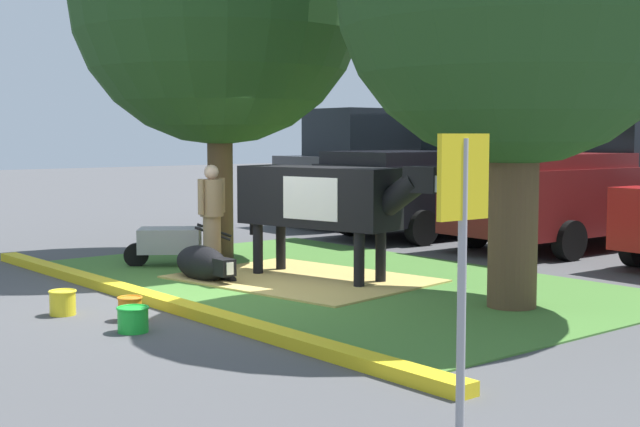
{
  "coord_description": "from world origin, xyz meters",
  "views": [
    {
      "loc": [
        8.94,
        -5.88,
        1.97
      ],
      "look_at": [
        -0.25,
        1.7,
        0.9
      ],
      "focal_mm": 49.42,
      "sensor_mm": 36.0,
      "label": 1
    }
  ],
  "objects_px": {
    "bucket_orange": "(130,308)",
    "bucket_green": "(133,319)",
    "person_handler": "(212,214)",
    "wheelbarrow": "(168,241)",
    "suv_dark_grey": "(382,166)",
    "calf_lying": "(203,264)",
    "parking_sign": "(463,223)",
    "pickup_truck_maroon": "(589,183)",
    "cow_holstein": "(324,198)",
    "pickup_truck_black": "(455,178)",
    "bucket_yellow": "(63,302)"
  },
  "relations": [
    {
      "from": "wheelbarrow",
      "to": "pickup_truck_maroon",
      "type": "bearing_deg",
      "value": 70.43
    },
    {
      "from": "suv_dark_grey",
      "to": "wheelbarrow",
      "type": "bearing_deg",
      "value": -68.85
    },
    {
      "from": "person_handler",
      "to": "bucket_orange",
      "type": "height_order",
      "value": "person_handler"
    },
    {
      "from": "cow_holstein",
      "to": "bucket_yellow",
      "type": "height_order",
      "value": "cow_holstein"
    },
    {
      "from": "person_handler",
      "to": "pickup_truck_maroon",
      "type": "bearing_deg",
      "value": 74.25
    },
    {
      "from": "wheelbarrow",
      "to": "bucket_yellow",
      "type": "relative_size",
      "value": 4.81
    },
    {
      "from": "parking_sign",
      "to": "calf_lying",
      "type": "bearing_deg",
      "value": 163.03
    },
    {
      "from": "person_handler",
      "to": "parking_sign",
      "type": "distance_m",
      "value": 7.53
    },
    {
      "from": "bucket_yellow",
      "to": "wheelbarrow",
      "type": "bearing_deg",
      "value": 131.52
    },
    {
      "from": "cow_holstein",
      "to": "parking_sign",
      "type": "height_order",
      "value": "parking_sign"
    },
    {
      "from": "person_handler",
      "to": "bucket_yellow",
      "type": "height_order",
      "value": "person_handler"
    },
    {
      "from": "wheelbarrow",
      "to": "parking_sign",
      "type": "bearing_deg",
      "value": -15.96
    },
    {
      "from": "bucket_orange",
      "to": "suv_dark_grey",
      "type": "relative_size",
      "value": 0.06
    },
    {
      "from": "pickup_truck_black",
      "to": "pickup_truck_maroon",
      "type": "height_order",
      "value": "same"
    },
    {
      "from": "cow_holstein",
      "to": "wheelbarrow",
      "type": "bearing_deg",
      "value": -158.55
    },
    {
      "from": "cow_holstein",
      "to": "parking_sign",
      "type": "xyz_separation_m",
      "value": [
        5.21,
        -3.17,
        0.27
      ]
    },
    {
      "from": "calf_lying",
      "to": "parking_sign",
      "type": "xyz_separation_m",
      "value": [
        6.24,
        -1.9,
        1.16
      ]
    },
    {
      "from": "calf_lying",
      "to": "pickup_truck_maroon",
      "type": "relative_size",
      "value": 0.24
    },
    {
      "from": "parking_sign",
      "to": "person_handler",
      "type": "bearing_deg",
      "value": 159.98
    },
    {
      "from": "bucket_green",
      "to": "parking_sign",
      "type": "bearing_deg",
      "value": 3.79
    },
    {
      "from": "calf_lying",
      "to": "suv_dark_grey",
      "type": "height_order",
      "value": "suv_dark_grey"
    },
    {
      "from": "calf_lying",
      "to": "cow_holstein",
      "type": "bearing_deg",
      "value": 50.86
    },
    {
      "from": "parking_sign",
      "to": "pickup_truck_black",
      "type": "relative_size",
      "value": 0.36
    },
    {
      "from": "cow_holstein",
      "to": "parking_sign",
      "type": "distance_m",
      "value": 6.11
    },
    {
      "from": "cow_holstein",
      "to": "bucket_orange",
      "type": "distance_m",
      "value": 3.4
    },
    {
      "from": "wheelbarrow",
      "to": "suv_dark_grey",
      "type": "xyz_separation_m",
      "value": [
        -2.68,
        6.94,
        0.88
      ]
    },
    {
      "from": "pickup_truck_maroon",
      "to": "parking_sign",
      "type": "bearing_deg",
      "value": -60.78
    },
    {
      "from": "person_handler",
      "to": "bucket_orange",
      "type": "bearing_deg",
      "value": -46.64
    },
    {
      "from": "wheelbarrow",
      "to": "suv_dark_grey",
      "type": "distance_m",
      "value": 7.49
    },
    {
      "from": "bucket_orange",
      "to": "bucket_green",
      "type": "distance_m",
      "value": 0.58
    },
    {
      "from": "parking_sign",
      "to": "bucket_orange",
      "type": "distance_m",
      "value": 4.77
    },
    {
      "from": "bucket_green",
      "to": "calf_lying",
      "type": "bearing_deg",
      "value": 134.93
    },
    {
      "from": "bucket_yellow",
      "to": "bucket_orange",
      "type": "xyz_separation_m",
      "value": [
        0.72,
        0.44,
        -0.01
      ]
    },
    {
      "from": "parking_sign",
      "to": "bucket_green",
      "type": "height_order",
      "value": "parking_sign"
    },
    {
      "from": "cow_holstein",
      "to": "calf_lying",
      "type": "relative_size",
      "value": 2.35
    },
    {
      "from": "person_handler",
      "to": "wheelbarrow",
      "type": "relative_size",
      "value": 1.05
    },
    {
      "from": "bucket_orange",
      "to": "pickup_truck_black",
      "type": "height_order",
      "value": "pickup_truck_black"
    },
    {
      "from": "calf_lying",
      "to": "bucket_orange",
      "type": "bearing_deg",
      "value": -49.7
    },
    {
      "from": "wheelbarrow",
      "to": "parking_sign",
      "type": "height_order",
      "value": "parking_sign"
    },
    {
      "from": "wheelbarrow",
      "to": "bucket_orange",
      "type": "relative_size",
      "value": 5.39
    },
    {
      "from": "pickup_truck_black",
      "to": "bucket_yellow",
      "type": "bearing_deg",
      "value": -74.23
    },
    {
      "from": "calf_lying",
      "to": "suv_dark_grey",
      "type": "distance_m",
      "value": 8.39
    },
    {
      "from": "cow_holstein",
      "to": "calf_lying",
      "type": "xyz_separation_m",
      "value": [
        -1.03,
        -1.26,
        -0.88
      ]
    },
    {
      "from": "bucket_green",
      "to": "pickup_truck_black",
      "type": "height_order",
      "value": "pickup_truck_black"
    },
    {
      "from": "cow_holstein",
      "to": "wheelbarrow",
      "type": "relative_size",
      "value": 2.11
    },
    {
      "from": "person_handler",
      "to": "parking_sign",
      "type": "bearing_deg",
      "value": -20.02
    },
    {
      "from": "bucket_green",
      "to": "pickup_truck_black",
      "type": "bearing_deg",
      "value": 113.06
    },
    {
      "from": "person_handler",
      "to": "pickup_truck_maroon",
      "type": "xyz_separation_m",
      "value": [
        1.88,
        6.68,
        0.3
      ]
    },
    {
      "from": "wheelbarrow",
      "to": "suv_dark_grey",
      "type": "height_order",
      "value": "suv_dark_grey"
    },
    {
      "from": "bucket_green",
      "to": "bucket_yellow",
      "type": "bearing_deg",
      "value": -170.93
    }
  ]
}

